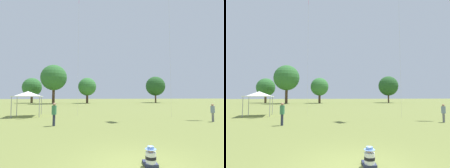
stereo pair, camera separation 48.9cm
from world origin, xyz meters
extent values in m
cube|color=#282D47|center=(0.48, 0.28, 0.05)|extent=(0.45, 0.54, 0.10)
cylinder|color=white|center=(0.47, 0.19, 0.27)|extent=(0.36, 0.36, 0.34)
cylinder|color=black|center=(0.47, 0.19, 0.27)|extent=(0.37, 0.37, 0.09)
sphere|color=#DBAD89|center=(0.47, 0.19, 0.53)|extent=(0.21, 0.21, 0.21)
cylinder|color=#6B8ED1|center=(0.47, 0.19, 0.53)|extent=(0.35, 0.35, 0.01)
cylinder|color=#6B8ED1|center=(0.47, 0.19, 0.57)|extent=(0.21, 0.21, 0.09)
cylinder|color=#282D42|center=(-3.79, 8.49, 0.42)|extent=(0.23, 0.23, 0.84)
cylinder|color=#387A51|center=(-3.79, 8.49, 1.18)|extent=(0.42, 0.42, 0.67)
sphere|color=#A37556|center=(-3.79, 8.49, 1.61)|extent=(0.23, 0.23, 0.23)
cylinder|color=slate|center=(9.53, 8.52, 0.38)|extent=(0.25, 0.25, 0.76)
cylinder|color=gray|center=(9.53, 8.52, 1.05)|extent=(0.46, 0.46, 0.60)
sphere|color=#A37556|center=(9.53, 8.52, 1.44)|extent=(0.20, 0.20, 0.20)
cube|color=white|center=(-7.69, 15.44, 2.20)|extent=(3.32, 3.32, 0.08)
cone|color=white|center=(-7.69, 15.44, 2.50)|extent=(3.15, 3.15, 0.53)
cylinder|color=#99999E|center=(-9.18, 16.56, 1.08)|extent=(0.07, 0.07, 2.16)
cylinder|color=#99999E|center=(-6.57, 16.93, 1.08)|extent=(0.07, 0.07, 2.16)
cylinder|color=#99999E|center=(-8.81, 13.95, 1.08)|extent=(0.07, 0.07, 2.16)
cylinder|color=#99999E|center=(-6.19, 14.32, 1.08)|extent=(0.07, 0.07, 2.16)
cylinder|color=#BCB7A8|center=(7.57, 12.11, 9.54)|extent=(0.01, 0.01, 19.08)
cylinder|color=#BCB7A8|center=(-2.27, 15.22, 7.39)|extent=(0.01, 0.01, 14.77)
cylinder|color=#473323|center=(-0.35, 51.55, 1.86)|extent=(0.72, 0.72, 3.72)
sphere|color=#337033|center=(-0.35, 51.55, 5.31)|extent=(5.78, 5.78, 5.78)
cylinder|color=brown|center=(-18.29, 55.82, 1.76)|extent=(0.71, 0.71, 3.53)
sphere|color=#2D662D|center=(-18.29, 55.82, 5.21)|extent=(6.11, 6.11, 6.11)
cylinder|color=brown|center=(23.49, 52.87, 1.98)|extent=(0.51, 0.51, 3.96)
sphere|color=#235123|center=(23.49, 52.87, 5.81)|extent=(6.73, 6.73, 6.73)
cylinder|color=#473323|center=(-10.40, 49.24, 2.87)|extent=(0.79, 0.79, 5.74)
sphere|color=#2D662D|center=(-10.40, 49.24, 7.85)|extent=(7.68, 7.68, 7.68)
camera|label=1|loc=(-1.67, -5.19, 2.20)|focal=28.00mm
camera|label=2|loc=(-1.18, -5.26, 2.20)|focal=28.00mm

